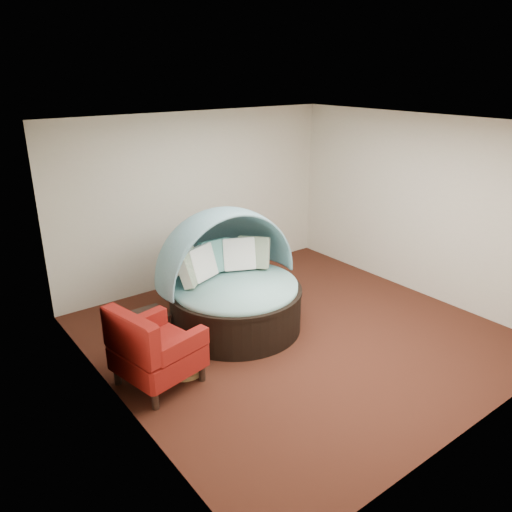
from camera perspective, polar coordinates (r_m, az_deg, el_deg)
floor at (r=6.95m, az=4.62°, el=-8.86°), size 5.00×5.00×0.00m
wall_back at (r=8.32m, az=-6.67°, el=6.52°), size 5.00×0.00×5.00m
wall_front at (r=4.96m, az=24.74°, el=-5.37°), size 5.00×0.00×5.00m
wall_left at (r=5.14m, az=-16.25°, el=-3.29°), size 0.00×5.00×5.00m
wall_right at (r=8.20m, az=18.15°, el=5.42°), size 0.00×5.00×5.00m
ceiling at (r=6.08m, az=5.40°, el=14.77°), size 5.00×5.00×0.00m
canopy_daybed at (r=6.85m, az=-2.90°, el=-2.01°), size 2.02×1.90×1.68m
pet_basket at (r=6.17m, az=-8.21°, el=-12.07°), size 0.60×0.60×0.19m
red_armchair at (r=5.80m, az=-11.65°, el=-10.42°), size 1.01×1.01×1.00m
side_table at (r=6.75m, az=-12.09°, el=-7.57°), size 0.44×0.44×0.43m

